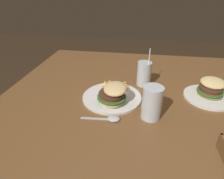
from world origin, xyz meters
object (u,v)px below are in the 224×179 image
object	(u,v)px
beer_glass	(152,103)
juice_glass	(144,75)
meal_plate_far	(210,91)
spoon	(112,119)
meal_plate_near	(113,95)

from	to	relation	value
beer_glass	juice_glass	size ratio (longest dim) A/B	0.71
beer_glass	meal_plate_far	xyz separation A→B (m)	(-0.20, 0.28, -0.03)
juice_glass	spoon	xyz separation A→B (m)	(0.33, -0.12, -0.05)
meal_plate_near	meal_plate_far	distance (m)	0.47
spoon	meal_plate_far	size ratio (longest dim) A/B	0.71
beer_glass	juice_glass	xyz separation A→B (m)	(-0.28, -0.03, -0.01)
juice_glass	spoon	bearing A→B (deg)	-20.56
beer_glass	meal_plate_far	size ratio (longest dim) A/B	0.61
juice_glass	meal_plate_far	size ratio (longest dim) A/B	0.87
beer_glass	juice_glass	distance (m)	0.29
beer_glass	meal_plate_far	bearing A→B (deg)	124.93
meal_plate_near	juice_glass	distance (m)	0.24
meal_plate_near	juice_glass	bearing A→B (deg)	142.95
spoon	juice_glass	bearing A→B (deg)	65.73
meal_plate_near	spoon	xyz separation A→B (m)	(0.14, 0.02, -0.03)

